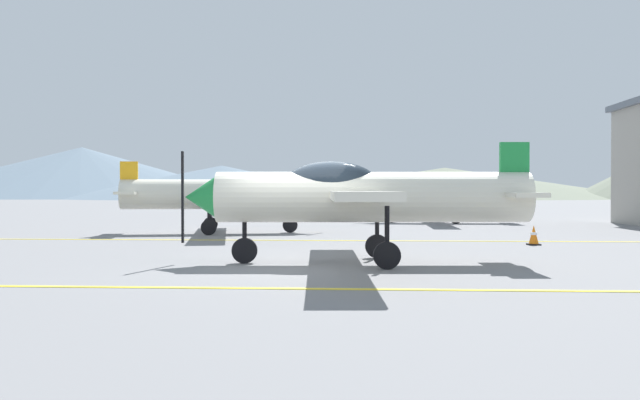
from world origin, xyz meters
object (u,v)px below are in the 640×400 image
at_px(traffic_cone_front, 534,235).
at_px(airplane_back, 279,192).
at_px(car_sedan, 476,201).
at_px(airplane_near, 359,195).
at_px(airplane_mid, 223,193).
at_px(airplane_far, 443,192).

bearing_deg(traffic_cone_front, airplane_back, 114.06).
relative_size(car_sedan, traffic_cone_front, 7.65).
xyz_separation_m(airplane_near, airplane_back, (-5.15, 28.24, 0.00)).
xyz_separation_m(airplane_mid, traffic_cone_front, (10.25, -4.82, -1.22)).
xyz_separation_m(car_sedan, traffic_cone_front, (-3.50, -29.40, -0.56)).
distance_m(airplane_near, airplane_back, 28.70).
height_order(airplane_near, airplane_mid, same).
distance_m(car_sedan, traffic_cone_front, 29.62).
height_order(airplane_near, airplane_far, same).
relative_size(airplane_far, traffic_cone_front, 15.10).
height_order(airplane_far, airplane_back, same).
height_order(airplane_back, traffic_cone_front, airplane_back).
bearing_deg(airplane_near, airplane_back, 100.33).
height_order(car_sedan, traffic_cone_front, car_sedan).
bearing_deg(car_sedan, airplane_near, -104.06).
bearing_deg(airplane_far, car_sedan, 74.44).
distance_m(airplane_near, airplane_mid, 11.21).
relative_size(airplane_near, airplane_mid, 1.00).
distance_m(airplane_mid, airplane_back, 18.26).
relative_size(airplane_far, car_sedan, 1.97).
bearing_deg(airplane_back, airplane_far, -46.31).
distance_m(airplane_near, traffic_cone_front, 7.39).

